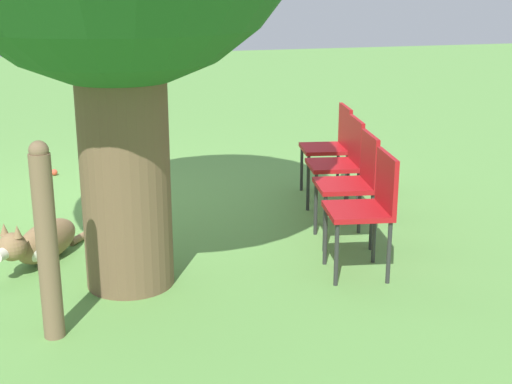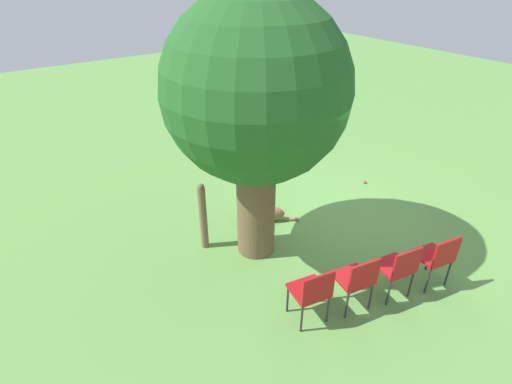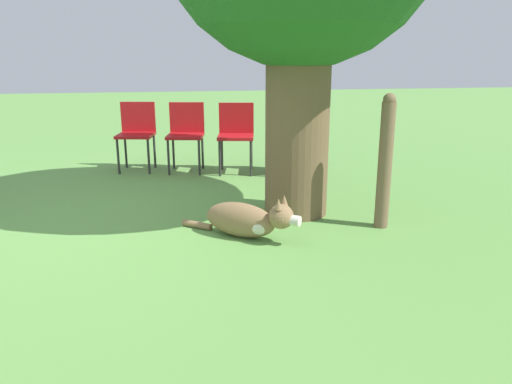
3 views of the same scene
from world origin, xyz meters
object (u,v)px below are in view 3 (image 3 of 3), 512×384
Objects in this scene: dog at (248,220)px; red_chair_3 at (287,132)px; fence_post at (385,162)px; red_chair_0 at (137,130)px; red_chair_2 at (236,131)px; red_chair_1 at (186,131)px.

dog is 2.37m from red_chair_3.
fence_post reaches higher than dog.
fence_post is 2.16m from red_chair_3.
red_chair_3 is (0.48, 1.85, 0.00)m from red_chair_0.
red_chair_2 is (0.32, 1.24, 0.00)m from red_chair_0.
dog is 1.08× the size of red_chair_2.
dog is at bearing -86.59° from fence_post.
red_chair_2 is at bearing -94.40° from red_chair_3.
red_chair_0 is at bearing -94.40° from red_chair_1.
dog is at bearing 31.12° from red_chair_0.
red_chair_0 is 1.00× the size of red_chair_2.
red_chair_0 is at bearing -94.40° from red_chair_3.
red_chair_2 is at bearing 85.60° from red_chair_0.
red_chair_0 is 0.64m from red_chair_1.
dog is 2.39m from red_chair_2.
dog is 1.08× the size of red_chair_1.
red_chair_1 and red_chair_2 have the same top height.
red_chair_0 is at bearing -94.40° from red_chair_2.
red_chair_1 is at bearing -146.80° from fence_post.
dog is at bearing -10.55° from red_chair_3.
dog is at bearing 5.03° from red_chair_2.
red_chair_1 is at bearing 85.60° from red_chair_0.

